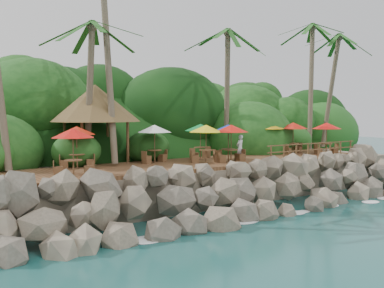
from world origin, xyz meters
TOP-DOWN VIEW (x-y plane):
  - ground at (0.00, 0.00)m, footprint 140.00×140.00m
  - land_base at (0.00, 16.00)m, footprint 32.00×25.20m
  - jungle_hill at (0.00, 23.50)m, footprint 44.80×28.00m
  - seawall at (0.00, 2.00)m, footprint 29.00×4.00m
  - terrace at (0.00, 6.00)m, footprint 26.00×5.00m
  - jungle_foliage at (0.00, 15.00)m, footprint 44.00×16.00m
  - foam_line at (0.00, 0.30)m, footprint 25.20×0.80m
  - palms at (2.39, 8.56)m, footprint 31.97×6.82m
  - palapa at (-4.40, 9.71)m, footprint 5.32×5.32m
  - dining_clusters at (1.89, 6.20)m, footprint 20.62×4.81m
  - railing at (7.95, 3.65)m, footprint 8.30×0.10m
  - waiter at (3.06, 5.25)m, footprint 0.65×0.50m

SIDE VIEW (x-z plane):
  - ground at x=0.00m, z-range 0.00..0.00m
  - jungle_hill at x=0.00m, z-range -7.70..7.70m
  - jungle_foliage at x=0.00m, z-range -6.00..6.00m
  - foam_line at x=0.00m, z-range 0.00..0.06m
  - land_base at x=0.00m, z-range 0.00..2.10m
  - seawall at x=0.00m, z-range 0.00..2.30m
  - terrace at x=0.00m, z-range 2.10..2.30m
  - railing at x=7.95m, z-range 2.41..3.41m
  - waiter at x=3.06m, z-range 2.30..3.88m
  - dining_clusters at x=1.89m, z-range 3.03..5.25m
  - palapa at x=-4.40m, z-range 3.49..8.09m
  - palms at x=2.39m, z-range 5.24..19.61m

